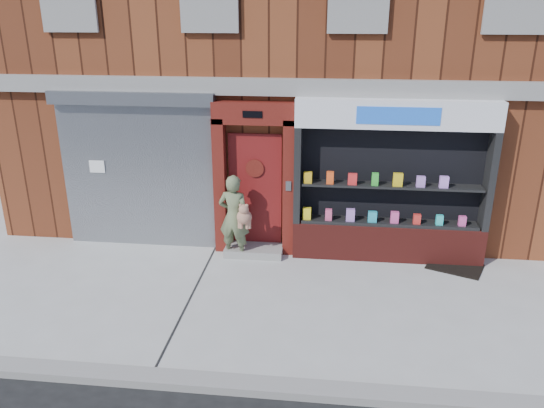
# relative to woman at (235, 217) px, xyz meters

# --- Properties ---
(ground) EXTENTS (80.00, 80.00, 0.00)m
(ground) POSITION_rel_woman_xyz_m (1.08, -1.54, -0.82)
(ground) COLOR #9E9E99
(ground) RESTS_ON ground
(curb) EXTENTS (60.00, 0.30, 0.12)m
(curb) POSITION_rel_woman_xyz_m (1.08, -3.69, -0.76)
(curb) COLOR gray
(curb) RESTS_ON ground
(building) EXTENTS (12.00, 8.16, 8.00)m
(building) POSITION_rel_woman_xyz_m (1.08, 4.46, 3.18)
(building) COLOR #532413
(building) RESTS_ON ground
(shutter_bay) EXTENTS (3.10, 0.30, 3.04)m
(shutter_bay) POSITION_rel_woman_xyz_m (-1.92, 0.39, 0.90)
(shutter_bay) COLOR gray
(shutter_bay) RESTS_ON ground
(red_door_bay) EXTENTS (1.52, 0.58, 2.90)m
(red_door_bay) POSITION_rel_woman_xyz_m (0.33, 0.32, 0.64)
(red_door_bay) COLOR #50130D
(red_door_bay) RESTS_ON ground
(pharmacy_bay) EXTENTS (3.50, 0.41, 3.00)m
(pharmacy_bay) POSITION_rel_woman_xyz_m (2.82, 0.28, 0.55)
(pharmacy_bay) COLOR maroon
(pharmacy_bay) RESTS_ON ground
(woman) EXTENTS (0.69, 0.56, 1.62)m
(woman) POSITION_rel_woman_xyz_m (0.00, 0.00, 0.00)
(woman) COLOR #5E6A46
(woman) RESTS_ON ground
(doormat) EXTENTS (1.12, 0.97, 0.02)m
(doormat) POSITION_rel_woman_xyz_m (4.06, 0.01, -0.81)
(doormat) COLOR black
(doormat) RESTS_ON ground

